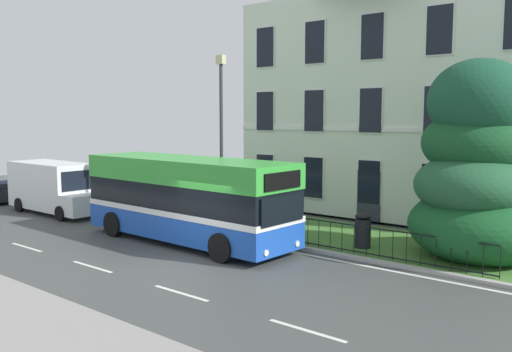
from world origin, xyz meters
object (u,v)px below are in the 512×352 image
at_px(georgian_townhouse, 412,80).
at_px(litter_bin, 363,230).
at_px(white_panel_van, 54,187).
at_px(street_lamp_post, 221,130).
at_px(evergreen_tree, 477,175).
at_px(single_decker_bus, 187,198).

relative_size(georgian_townhouse, litter_bin, 12.19).
xyz_separation_m(white_panel_van, litter_bin, (15.19, 2.67, -0.53)).
bearing_deg(georgian_townhouse, street_lamp_post, -115.65).
relative_size(georgian_townhouse, evergreen_tree, 2.23).
bearing_deg(evergreen_tree, street_lamp_post, -171.64).
distance_m(georgian_townhouse, evergreen_tree, 9.98).
bearing_deg(single_decker_bus, georgian_townhouse, 74.54).
bearing_deg(litter_bin, single_decker_bus, -152.86).
bearing_deg(street_lamp_post, georgian_townhouse, 64.35).
xyz_separation_m(georgian_townhouse, litter_bin, (2.12, -8.70, -5.65)).
xyz_separation_m(evergreen_tree, white_panel_van, (-18.58, -3.87, -1.52)).
height_order(georgian_townhouse, white_panel_van, georgian_townhouse).
distance_m(single_decker_bus, litter_bin, 6.44).
distance_m(white_panel_van, street_lamp_post, 9.54).
height_order(georgian_townhouse, street_lamp_post, georgian_townhouse).
relative_size(white_panel_van, street_lamp_post, 0.83).
height_order(evergreen_tree, litter_bin, evergreen_tree).
bearing_deg(single_decker_bus, street_lamp_post, 107.08).
distance_m(georgian_townhouse, single_decker_bus, 13.03).
relative_size(evergreen_tree, street_lamp_post, 0.94).
relative_size(evergreen_tree, white_panel_van, 1.13).
bearing_deg(litter_bin, evergreen_tree, 19.47).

